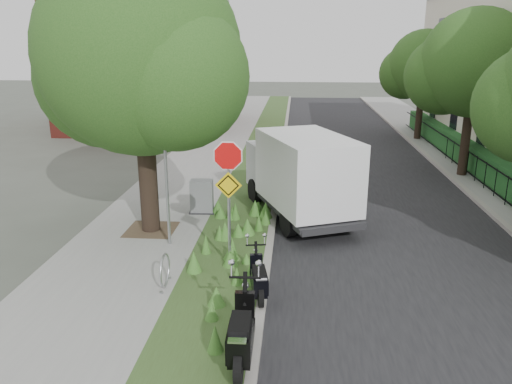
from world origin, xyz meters
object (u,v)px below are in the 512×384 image
(scooter_far, at_px, (259,283))
(utility_cabinet, at_px, (202,197))
(scooter_near, at_px, (241,340))
(box_truck, at_px, (300,172))
(sign_assembly, at_px, (228,179))

(scooter_far, distance_m, utility_cabinet, 5.88)
(scooter_near, distance_m, box_truck, 7.90)
(box_truck, height_order, utility_cabinet, box_truck)
(sign_assembly, height_order, utility_cabinet, sign_assembly)
(sign_assembly, xyz_separation_m, box_truck, (1.71, 3.93, -0.81))
(box_truck, xyz_separation_m, utility_cabinet, (-3.11, -0.05, -0.89))
(scooter_near, xyz_separation_m, utility_cabinet, (-2.10, 7.73, 0.06))
(utility_cabinet, bearing_deg, scooter_near, -74.78)
(box_truck, bearing_deg, scooter_far, -99.12)
(scooter_near, bearing_deg, utility_cabinet, 105.22)
(scooter_far, height_order, utility_cabinet, utility_cabinet)
(sign_assembly, distance_m, scooter_far, 2.55)
(scooter_near, height_order, scooter_far, scooter_near)
(utility_cabinet, bearing_deg, sign_assembly, -70.17)
(scooter_far, xyz_separation_m, utility_cabinet, (-2.23, 5.44, 0.15))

